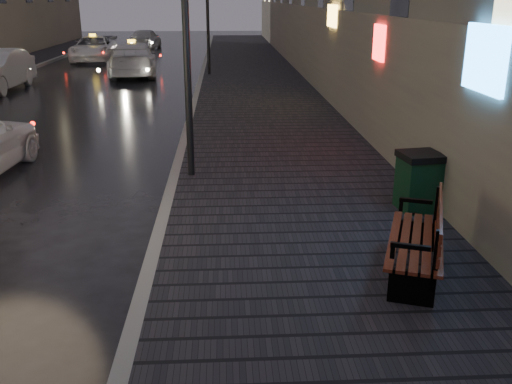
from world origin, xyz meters
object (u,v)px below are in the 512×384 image
lamp_near (185,3)px  trash_bin (419,181)px  taxi_mid (133,60)px  taxi_far (94,49)px  car_far (146,39)px  bench (422,240)px

lamp_near → trash_bin: size_ratio=5.30×
taxi_mid → taxi_far: (-3.31, 7.01, -0.07)m
lamp_near → car_far: bearing=98.9°
trash_bin → taxi_mid: (-7.56, 18.78, 0.12)m
trash_bin → car_far: size_ratio=0.23×
taxi_far → trash_bin: bearing=-71.5°
taxi_mid → car_far: taxi_mid is taller
taxi_far → bench: bearing=-74.6°
car_far → bench: bearing=106.5°
bench → taxi_far: taxi_far is taller
taxi_far → car_far: bearing=70.7°
lamp_near → car_far: 31.72m
trash_bin → bench: bearing=-115.4°
lamp_near → car_far: size_ratio=1.24×
bench → car_far: (-8.08, 35.84, 0.08)m
lamp_near → taxi_far: lamp_near is taller
trash_bin → lamp_near: bearing=142.4°
lamp_near → taxi_far: size_ratio=1.04×
trash_bin → taxi_far: taxi_far is taller
lamp_near → trash_bin: bearing=-29.5°
trash_bin → car_far: 34.60m
bench → taxi_mid: 22.24m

